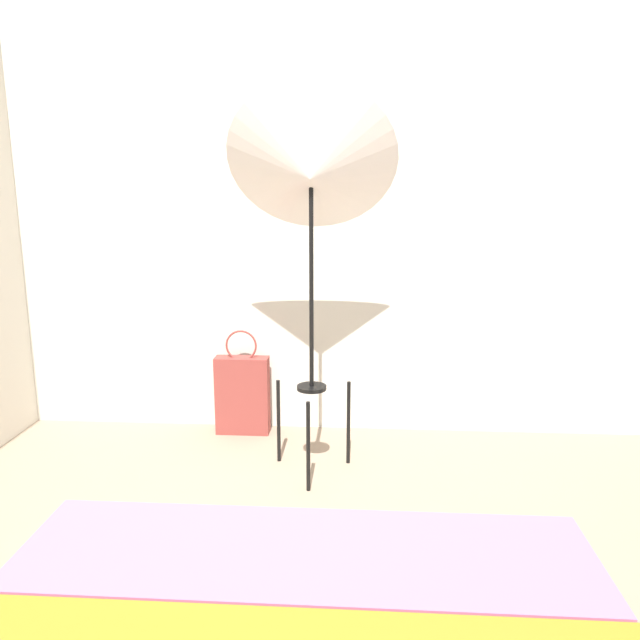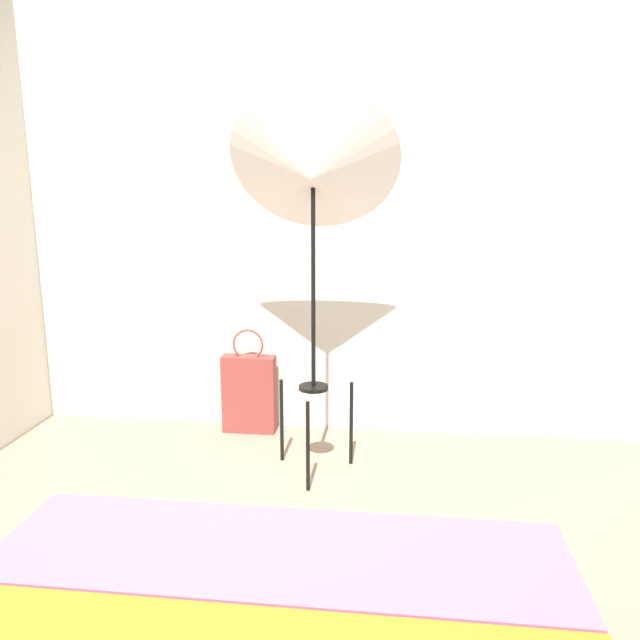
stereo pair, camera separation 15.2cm
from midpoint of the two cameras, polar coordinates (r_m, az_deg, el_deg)
wall_back at (r=3.69m, az=-1.69°, el=9.47°), size 8.00×0.05×2.60m
photo_umbrella at (r=3.05m, az=-2.29°, el=13.41°), size 0.84×0.62×1.94m
tote_bag at (r=3.82m, az=-8.24°, el=-6.73°), size 0.32×0.11×0.64m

